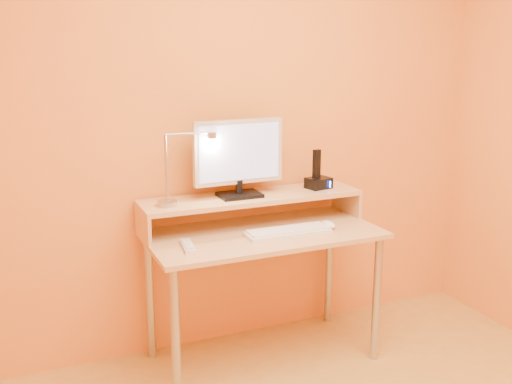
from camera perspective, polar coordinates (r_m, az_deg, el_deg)
name	(u,v)px	position (r m, az deg, el deg)	size (l,w,h in m)	color
wall_back	(239,122)	(3.23, -1.61, 6.76)	(3.00, 0.04, 2.50)	orange
desk_leg_fl	(176,339)	(2.80, -7.79, -13.90)	(0.04, 0.04, 0.69)	#ACACB5
desk_leg_fr	(377,299)	(3.24, 11.61, -10.14)	(0.04, 0.04, 0.69)	#ACACB5
desk_leg_bl	(150,297)	(3.24, -10.23, -10.02)	(0.04, 0.04, 0.69)	#ACACB5
desk_leg_br	(329,268)	(3.62, 7.08, -7.29)	(0.04, 0.04, 0.69)	#ACACB5
desk_lower	(263,234)	(3.05, 0.69, -4.08)	(1.20, 0.60, 0.03)	tan
shelf_riser_left	(143,225)	(2.99, -10.91, -3.12)	(0.02, 0.30, 0.14)	tan
shelf_riser_right	(346,201)	(3.43, 8.73, -0.85)	(0.02, 0.30, 0.14)	tan
desk_shelf	(252,197)	(3.14, -0.41, -0.53)	(1.20, 0.30, 0.03)	tan
monitor_foot	(239,195)	(3.11, -1.61, -0.28)	(0.22, 0.16, 0.02)	black
monitor_neck	(239,187)	(3.10, -1.62, 0.51)	(0.04, 0.04, 0.07)	black
monitor_panel	(238,152)	(3.07, -1.71, 3.91)	(0.49, 0.04, 0.34)	silver
monitor_back	(237,151)	(3.09, -1.87, 3.98)	(0.44, 0.01, 0.29)	black
monitor_screen	(240,152)	(3.05, -1.58, 3.86)	(0.45, 0.00, 0.29)	#A7B6E6
lamp_base	(168,203)	(2.96, -8.56, -1.08)	(0.10, 0.10, 0.03)	#ACACB5
lamp_post	(166,168)	(2.92, -8.69, 2.29)	(0.01, 0.01, 0.33)	#ACACB5
lamp_arm	(189,133)	(2.93, -6.52, 5.65)	(0.01, 0.01, 0.24)	#ACACB5
lamp_head	(212,135)	(2.96, -4.29, 5.52)	(0.04, 0.04, 0.03)	#ACACB5
lamp_bulb	(212,138)	(2.97, -4.28, 5.21)	(0.03, 0.03, 0.00)	#FFEAC6
phone_dock	(318,183)	(3.31, 6.07, 0.88)	(0.13, 0.10, 0.06)	black
phone_handset	(317,164)	(3.28, 5.89, 2.73)	(0.04, 0.03, 0.16)	black
phone_led	(330,184)	(3.29, 7.19, 0.76)	(0.01, 0.00, 0.04)	#2C7BFF
keyboard	(288,233)	(3.00, 3.11, -3.94)	(0.44, 0.14, 0.02)	silver
mouse	(328,224)	(3.13, 7.01, -3.14)	(0.06, 0.11, 0.04)	white
remote_control	(188,246)	(2.82, -6.63, -5.23)	(0.05, 0.18, 0.02)	silver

